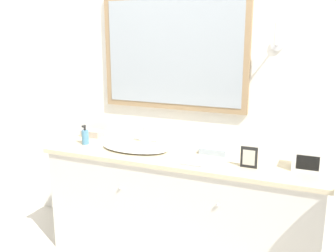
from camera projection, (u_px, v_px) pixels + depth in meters
name	position (u px, v px, depth m)	size (l,w,h in m)	color
wall_back	(196.00, 88.00, 2.92)	(8.00, 0.18, 2.55)	white
vanity_counter	(181.00, 207.00, 2.83)	(2.04, 0.60, 0.84)	beige
sink_basin	(136.00, 147.00, 2.85)	(0.53, 0.35, 0.16)	white
soap_bottle	(85.00, 137.00, 2.97)	(0.06, 0.06, 0.16)	teal
appliance_box	(308.00, 159.00, 2.40)	(0.19, 0.15, 0.14)	white
picture_frame	(249.00, 157.00, 2.44)	(0.11, 0.01, 0.14)	black
hand_towel_near_sink	(214.00, 150.00, 2.74)	(0.20, 0.13, 0.04)	#A8B7C6
hand_towel_far_corner	(92.00, 133.00, 3.21)	(0.18, 0.10, 0.05)	#B7A899
metal_tray	(194.00, 162.00, 2.54)	(0.15, 0.13, 0.01)	#ADADB2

